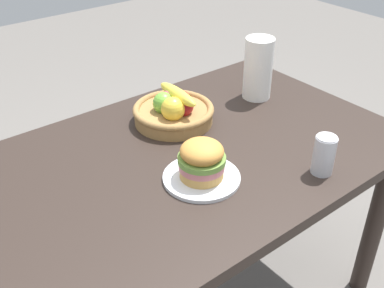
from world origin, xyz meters
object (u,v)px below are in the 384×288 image
at_px(plate, 202,178).
at_px(soda_can, 324,155).
at_px(paper_towel_roll, 258,68).
at_px(sandwich, 202,159).
at_px(fruit_basket, 174,110).

xyz_separation_m(plate, soda_can, (0.31, -0.20, 0.06)).
height_order(plate, paper_towel_roll, paper_towel_roll).
relative_size(plate, paper_towel_roll, 0.97).
height_order(plate, sandwich, sandwich).
relative_size(sandwich, soda_can, 1.12).
distance_m(sandwich, fruit_basket, 0.36).
bearing_deg(sandwich, plate, 0.00).
xyz_separation_m(plate, fruit_basket, (0.14, 0.33, 0.04)).
bearing_deg(sandwich, fruit_basket, 66.85).
distance_m(plate, sandwich, 0.07).
distance_m(plate, fruit_basket, 0.36).
distance_m(soda_can, fruit_basket, 0.55).
bearing_deg(fruit_basket, soda_can, -72.09).
bearing_deg(sandwich, soda_can, -32.42).
bearing_deg(plate, sandwich, 180.00).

